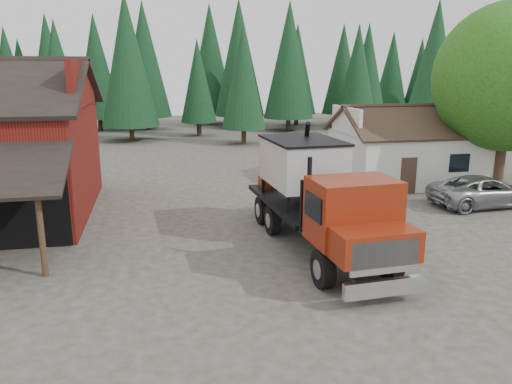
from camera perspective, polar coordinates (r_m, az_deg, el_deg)
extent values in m
plane|color=#403B32|center=(15.83, -3.78, -10.92)|extent=(120.00, 120.00, 0.00)
cube|color=maroon|center=(24.46, -19.29, 11.66)|extent=(0.25, 7.00, 2.00)
cylinder|color=#382619|center=(17.58, -23.30, -4.61)|extent=(0.20, 0.20, 2.80)
cube|color=silver|center=(31.45, 16.92, 3.91)|extent=(8.00, 6.00, 3.00)
cube|color=#38281E|center=(29.86, 18.58, 7.65)|extent=(8.60, 3.42, 1.80)
cube|color=#38281E|center=(32.48, 15.95, 8.29)|extent=(8.60, 3.42, 1.80)
cube|color=silver|center=(29.47, 10.29, 8.07)|extent=(0.20, 4.20, 1.50)
cube|color=silver|center=(33.26, 23.34, 7.81)|extent=(0.20, 4.20, 1.50)
cube|color=#38281E|center=(28.23, 17.03, 1.78)|extent=(0.90, 0.06, 2.00)
cube|color=black|center=(29.66, 22.23, 3.10)|extent=(1.20, 0.06, 1.00)
cylinder|color=#382619|center=(31.12, 26.05, 3.18)|extent=(0.60, 0.60, 3.20)
sphere|color=#195914|center=(30.71, 26.98, 11.63)|extent=(8.00, 8.00, 8.00)
sphere|color=#195914|center=(30.68, 24.02, 9.68)|extent=(4.40, 4.40, 4.40)
cylinder|color=#382619|center=(45.32, -1.41, 6.52)|extent=(0.44, 0.44, 1.60)
cone|color=black|center=(44.95, -1.45, 12.98)|extent=(3.96, 3.96, 9.00)
cylinder|color=#382619|center=(47.15, 19.14, 6.04)|extent=(0.44, 0.44, 1.60)
cone|color=black|center=(46.78, 19.74, 13.45)|extent=(4.84, 4.84, 11.00)
cylinder|color=#382619|center=(48.65, -14.01, 6.62)|extent=(0.44, 0.44, 1.60)
cone|color=black|center=(48.30, -14.48, 14.40)|extent=(5.28, 5.28, 12.00)
cylinder|color=black|center=(15.76, 7.67, -8.72)|extent=(0.47, 1.24, 1.22)
cylinder|color=black|center=(16.76, 15.09, -7.69)|extent=(0.47, 1.24, 1.22)
cylinder|color=black|center=(20.46, 1.92, -3.24)|extent=(0.47, 1.24, 1.22)
cylinder|color=black|center=(21.23, 7.93, -2.72)|extent=(0.47, 1.24, 1.22)
cylinder|color=black|center=(21.88, 0.72, -2.08)|extent=(0.47, 1.24, 1.22)
cylinder|color=black|center=(22.61, 6.40, -1.64)|extent=(0.47, 1.24, 1.22)
cube|color=black|center=(19.11, 6.83, -3.19)|extent=(1.84, 9.58, 0.44)
cube|color=silver|center=(14.84, 14.49, -10.53)|extent=(2.55, 0.37, 0.50)
cube|color=silver|center=(14.60, 14.49, -7.20)|extent=(2.11, 0.25, 1.00)
cube|color=maroon|center=(15.08, 13.29, -5.76)|extent=(2.58, 1.60, 0.94)
cube|color=maroon|center=(16.11, 11.00, -2.09)|extent=(2.77, 2.05, 2.05)
cube|color=black|center=(15.26, 12.51, -1.77)|extent=(2.32, 0.24, 1.00)
cylinder|color=black|center=(16.40, 6.09, 0.57)|extent=(0.16, 0.16, 1.99)
cube|color=black|center=(17.08, 9.37, -1.29)|extent=(2.71, 0.31, 1.77)
cube|color=black|center=(20.41, 5.24, -1.16)|extent=(3.24, 6.59, 0.18)
cube|color=beige|center=(20.05, 5.34, 3.36)|extent=(2.78, 3.81, 1.77)
cone|color=beige|center=(20.28, 5.27, 0.29)|extent=(2.59, 2.59, 0.77)
cube|color=black|center=(19.91, 5.40, 5.93)|extent=(2.90, 3.93, 0.09)
cylinder|color=black|center=(21.73, 5.55, 3.88)|extent=(0.67, 2.44, 3.38)
cube|color=maroon|center=(22.58, 1.33, 1.17)|extent=(0.72, 0.93, 0.50)
cylinder|color=silver|center=(17.68, 13.50, -5.29)|extent=(0.69, 1.15, 0.62)
imported|color=#9FA0A6|center=(27.13, 24.64, 0.10)|extent=(5.56, 2.79, 1.51)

